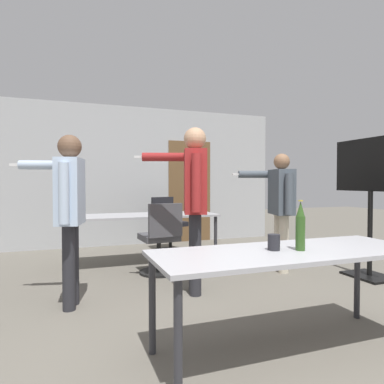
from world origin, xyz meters
The scene contains 11 objects.
back_wall centered at (0.03, 5.17, 1.33)m, with size 5.78×0.12×2.67m.
conference_table_near centered at (0.23, 0.53, 0.66)m, with size 1.98×0.72×0.73m.
conference_table_far centered at (-0.23, 3.55, 0.67)m, with size 2.26×0.78×0.73m.
tv_screen centered at (2.34, 1.78, 1.13)m, with size 0.44×1.12×1.77m.
person_center_tall centered at (-1.24, 1.97, 1.01)m, with size 0.72×0.68×1.66m.
person_near_casual centered at (0.03, 1.97, 1.10)m, with size 0.75×0.76×1.80m.
person_left_plaid centered at (1.45, 2.43, 0.96)m, with size 0.71×0.73×1.59m.
office_chair_far_left centered at (0.41, 4.33, 0.45)m, with size 0.58×0.63×0.94m.
office_chair_far_right centered at (-0.12, 2.82, 0.44)m, with size 0.52×0.57×0.94m.
beer_bottle centered at (0.29, 0.49, 0.89)m, with size 0.07×0.07×0.35m.
drink_cup centered at (0.11, 0.56, 0.78)m, with size 0.09×0.09×0.11m.
Camera 1 is at (-1.25, -1.50, 1.20)m, focal length 32.00 mm.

